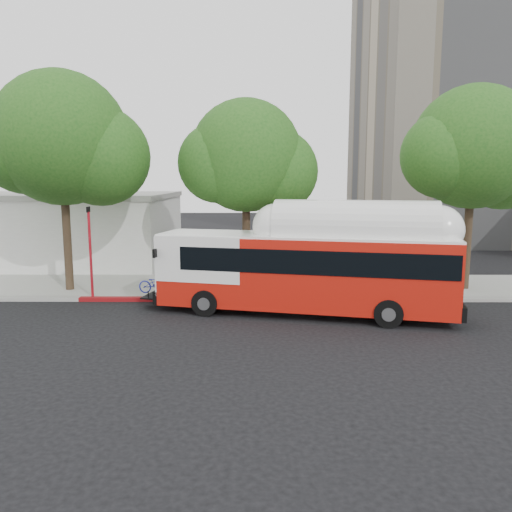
# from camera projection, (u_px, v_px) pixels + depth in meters

# --- Properties ---
(ground) EXTENTS (120.00, 120.00, 0.00)m
(ground) POSITION_uv_depth(u_px,v_px,m) (271.00, 328.00, 17.17)
(ground) COLOR black
(ground) RESTS_ON ground
(sidewalk) EXTENTS (60.00, 5.00, 0.15)m
(sidewalk) POSITION_uv_depth(u_px,v_px,m) (268.00, 286.00, 23.59)
(sidewalk) COLOR gray
(sidewalk) RESTS_ON ground
(curb_strip) EXTENTS (60.00, 0.30, 0.15)m
(curb_strip) POSITION_uv_depth(u_px,v_px,m) (269.00, 299.00, 21.02)
(curb_strip) COLOR gray
(curb_strip) RESTS_ON ground
(red_curb_segment) EXTENTS (10.00, 0.32, 0.16)m
(red_curb_segment) POSITION_uv_depth(u_px,v_px,m) (198.00, 299.00, 21.03)
(red_curb_segment) COLOR maroon
(red_curb_segment) RESTS_ON ground
(street_tree_left) EXTENTS (6.67, 5.80, 9.74)m
(street_tree_left) POSITION_uv_depth(u_px,v_px,m) (73.00, 144.00, 21.70)
(street_tree_left) COLOR #2D2116
(street_tree_left) RESTS_ON ground
(street_tree_mid) EXTENTS (5.75, 5.00, 8.62)m
(street_tree_mid) POSITION_uv_depth(u_px,v_px,m) (255.00, 161.00, 22.26)
(street_tree_mid) COLOR #2D2116
(street_tree_mid) RESTS_ON ground
(street_tree_right) EXTENTS (6.21, 5.40, 9.18)m
(street_tree_right) POSITION_uv_depth(u_px,v_px,m) (482.00, 152.00, 21.97)
(street_tree_right) COLOR #2D2116
(street_tree_right) RESTS_ON ground
(apartment_tower) EXTENTS (18.00, 18.00, 37.00)m
(apartment_tower) POSITION_uv_depth(u_px,v_px,m) (477.00, 29.00, 42.08)
(apartment_tower) COLOR tan
(apartment_tower) RESTS_ON ground
(low_commercial_bldg) EXTENTS (16.20, 10.20, 4.25)m
(low_commercial_bldg) POSITION_uv_depth(u_px,v_px,m) (39.00, 227.00, 30.74)
(low_commercial_bldg) COLOR silver
(low_commercial_bldg) RESTS_ON ground
(transit_bus) EXTENTS (11.96, 4.70, 3.49)m
(transit_bus) POSITION_uv_depth(u_px,v_px,m) (306.00, 272.00, 18.75)
(transit_bus) COLOR red
(transit_bus) RESTS_ON ground
(signal_pole) EXTENTS (0.11, 0.38, 3.96)m
(signal_pole) POSITION_uv_depth(u_px,v_px,m) (90.00, 253.00, 20.97)
(signal_pole) COLOR #B0121E
(signal_pole) RESTS_ON ground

